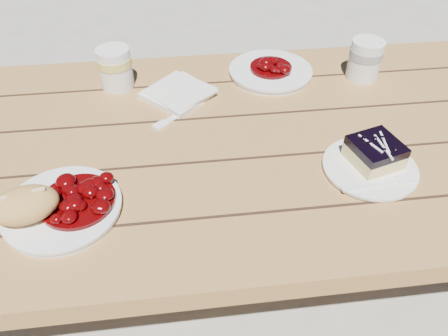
{
  "coord_description": "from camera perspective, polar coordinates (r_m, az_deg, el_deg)",
  "views": [
    {
      "loc": [
        -0.13,
        -0.79,
        1.38
      ],
      "look_at": [
        -0.06,
        -0.17,
        0.81
      ],
      "focal_mm": 35.0,
      "sensor_mm": 36.0,
      "label": 1
    }
  ],
  "objects": [
    {
      "name": "main_plate",
      "position": [
        0.89,
        -20.32,
        -5.04
      ],
      "size": [
        0.22,
        0.22,
        0.02
      ],
      "primitive_type": "cylinder",
      "color": "white",
      "rests_on": "picnic_table"
    },
    {
      "name": "bread_roll",
      "position": [
        0.87,
        -24.62,
        -4.42
      ],
      "size": [
        0.14,
        0.11,
        0.06
      ],
      "primitive_type": "ellipsoid",
      "rotation": [
        0.0,
        0.0,
        0.23
      ],
      "color": "tan",
      "rests_on": "main_plate"
    },
    {
      "name": "coffee_cup",
      "position": [
        1.27,
        17.92,
        13.31
      ],
      "size": [
        0.09,
        0.09,
        0.11
      ],
      "primitive_type": "cylinder",
      "color": "white",
      "rests_on": "picnic_table"
    },
    {
      "name": "goulash_stew",
      "position": [
        0.87,
        -18.81,
        -3.39
      ],
      "size": [
        0.14,
        0.14,
        0.04
      ],
      "primitive_type": null,
      "color": "#510204",
      "rests_on": "main_plate"
    },
    {
      "name": "dessert_plate",
      "position": [
        0.98,
        18.48,
        -0.02
      ],
      "size": [
        0.19,
        0.19,
        0.01
      ],
      "primitive_type": "cylinder",
      "color": "white",
      "rests_on": "picnic_table"
    },
    {
      "name": "blueberry_cake",
      "position": [
        0.97,
        19.12,
        1.99
      ],
      "size": [
        0.12,
        0.12,
        0.05
      ],
      "rotation": [
        0.0,
        0.0,
        0.29
      ],
      "color": "#F5DB85",
      "rests_on": "dessert_plate"
    },
    {
      "name": "picnic_table",
      "position": [
        1.12,
        1.94,
        -2.29
      ],
      "size": [
        2.0,
        1.55,
        0.75
      ],
      "color": "olive",
      "rests_on": "ground"
    },
    {
      "name": "ground",
      "position": [
        1.59,
        1.44,
        -17.49
      ],
      "size": [
        60.0,
        60.0,
        0.0
      ],
      "primitive_type": "plane",
      "color": "#A5A095",
      "rests_on": "ground"
    },
    {
      "name": "fork_table",
      "position": [
        1.09,
        -5.27,
        7.29
      ],
      "size": [
        0.14,
        0.12,
        0.0
      ],
      "primitive_type": null,
      "rotation": [
        0.0,
        0.0,
        2.25
      ],
      "color": "white",
      "rests_on": "picnic_table"
    },
    {
      "name": "second_plate",
      "position": [
        1.25,
        6.09,
        12.38
      ],
      "size": [
        0.22,
        0.22,
        0.02
      ],
      "primitive_type": "cylinder",
      "color": "white",
      "rests_on": "picnic_table"
    },
    {
      "name": "second_cup",
      "position": [
        1.2,
        -14.0,
        12.56
      ],
      "size": [
        0.09,
        0.09,
        0.11
      ],
      "primitive_type": "cylinder",
      "color": "white",
      "rests_on": "picnic_table"
    },
    {
      "name": "napkin_stack",
      "position": [
        1.16,
        -5.99,
        9.69
      ],
      "size": [
        0.21,
        0.21,
        0.01
      ],
      "primitive_type": "cube",
      "rotation": [
        0.0,
        0.0,
        0.79
      ],
      "color": "white",
      "rests_on": "picnic_table"
    },
    {
      "name": "second_stew",
      "position": [
        1.24,
        6.19,
        13.54
      ],
      "size": [
        0.12,
        0.12,
        0.04
      ],
      "primitive_type": null,
      "color": "#510204",
      "rests_on": "second_plate"
    },
    {
      "name": "fork_dessert",
      "position": [
        0.93,
        18.63,
        -2.06
      ],
      "size": [
        0.16,
        0.04,
        0.0
      ],
      "primitive_type": null,
      "rotation": [
        0.0,
        0.0,
        -1.47
      ],
      "color": "white",
      "rests_on": "dessert_plate"
    }
  ]
}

